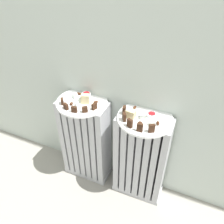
# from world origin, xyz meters

# --- Properties ---
(ground_plane) EXTENTS (6.00, 6.00, 0.00)m
(ground_plane) POSITION_xyz_m (0.00, 0.00, 0.00)
(ground_plane) COLOR gray
(radiator_left) EXTENTS (0.29, 0.13, 0.56)m
(radiator_left) POSITION_xyz_m (-0.17, 0.28, 0.28)
(radiator_left) COLOR #B2B2B7
(radiator_left) RESTS_ON ground_plane
(radiator_right) EXTENTS (0.29, 0.13, 0.56)m
(radiator_right) POSITION_xyz_m (0.17, 0.28, 0.28)
(radiator_right) COLOR #B2B2B7
(radiator_right) RESTS_ON ground_plane
(plate_left) EXTENTS (0.27, 0.27, 0.01)m
(plate_left) POSITION_xyz_m (-0.17, 0.28, 0.57)
(plate_left) COLOR white
(plate_left) RESTS_ON radiator_left
(plate_right) EXTENTS (0.27, 0.27, 0.01)m
(plate_right) POSITION_xyz_m (0.17, 0.28, 0.57)
(plate_right) COLOR white
(plate_right) RESTS_ON radiator_right
(dark_cake_slice_left_0) EXTENTS (0.03, 0.03, 0.03)m
(dark_cake_slice_left_0) POSITION_xyz_m (-0.25, 0.22, 0.59)
(dark_cake_slice_left_0) COLOR #382114
(dark_cake_slice_left_0) RESTS_ON plate_left
(dark_cake_slice_left_1) EXTENTS (0.03, 0.02, 0.03)m
(dark_cake_slice_left_1) POSITION_xyz_m (-0.21, 0.19, 0.59)
(dark_cake_slice_left_1) COLOR #382114
(dark_cake_slice_left_1) RESTS_ON plate_left
(dark_cake_slice_left_2) EXTENTS (0.03, 0.02, 0.03)m
(dark_cake_slice_left_2) POSITION_xyz_m (-0.16, 0.18, 0.59)
(dark_cake_slice_left_2) COLOR #382114
(dark_cake_slice_left_2) RESTS_ON plate_left
(dark_cake_slice_left_3) EXTENTS (0.03, 0.03, 0.03)m
(dark_cake_slice_left_3) POSITION_xyz_m (-0.11, 0.20, 0.59)
(dark_cake_slice_left_3) COLOR #382114
(dark_cake_slice_left_3) RESTS_ON plate_left
(dark_cake_slice_left_4) EXTENTS (0.02, 0.03, 0.03)m
(dark_cake_slice_left_4) POSITION_xyz_m (-0.08, 0.24, 0.59)
(dark_cake_slice_left_4) COLOR #382114
(dark_cake_slice_left_4) RESTS_ON plate_left
(marble_cake_slice_left_0) EXTENTS (0.05, 0.04, 0.05)m
(marble_cake_slice_left_0) POSITION_xyz_m (-0.15, 0.27, 0.60)
(marble_cake_slice_left_0) COLOR beige
(marble_cake_slice_left_0) RESTS_ON plate_left
(turkish_delight_left_0) EXTENTS (0.03, 0.03, 0.02)m
(turkish_delight_left_0) POSITION_xyz_m (-0.18, 0.27, 0.58)
(turkish_delight_left_0) COLOR white
(turkish_delight_left_0) RESTS_ON plate_left
(turkish_delight_left_1) EXTENTS (0.03, 0.03, 0.02)m
(turkish_delight_left_1) POSITION_xyz_m (-0.18, 0.24, 0.58)
(turkish_delight_left_1) COLOR white
(turkish_delight_left_1) RESTS_ON plate_left
(turkish_delight_left_2) EXTENTS (0.03, 0.03, 0.02)m
(turkish_delight_left_2) POSITION_xyz_m (-0.22, 0.29, 0.59)
(turkish_delight_left_2) COLOR white
(turkish_delight_left_2) RESTS_ON plate_left
(medjool_date_left_0) EXTENTS (0.02, 0.02, 0.02)m
(medjool_date_left_0) POSITION_xyz_m (-0.21, 0.23, 0.58)
(medjool_date_left_0) COLOR #3D1E0F
(medjool_date_left_0) RESTS_ON plate_left
(medjool_date_left_1) EXTENTS (0.03, 0.03, 0.01)m
(medjool_date_left_1) POSITION_xyz_m (-0.10, 0.29, 0.58)
(medjool_date_left_1) COLOR #3D1E0F
(medjool_date_left_1) RESTS_ON plate_left
(medjool_date_left_2) EXTENTS (0.03, 0.02, 0.01)m
(medjool_date_left_2) POSITION_xyz_m (-0.22, 0.33, 0.58)
(medjool_date_left_2) COLOR #3D1E0F
(medjool_date_left_2) RESTS_ON plate_left
(jam_bowl_left) EXTENTS (0.04, 0.04, 0.03)m
(jam_bowl_left) POSITION_xyz_m (-0.17, 0.32, 0.59)
(jam_bowl_left) COLOR white
(jam_bowl_left) RESTS_ON plate_left
(dark_cake_slice_right_0) EXTENTS (0.02, 0.03, 0.04)m
(dark_cake_slice_right_0) POSITION_xyz_m (0.07, 0.27, 0.59)
(dark_cake_slice_right_0) COLOR #382114
(dark_cake_slice_right_0) RESTS_ON plate_right
(dark_cake_slice_right_1) EXTENTS (0.03, 0.03, 0.04)m
(dark_cake_slice_right_1) POSITION_xyz_m (0.09, 0.22, 0.59)
(dark_cake_slice_right_1) COLOR #382114
(dark_cake_slice_right_1) RESTS_ON plate_right
(dark_cake_slice_right_2) EXTENTS (0.03, 0.02, 0.04)m
(dark_cake_slice_right_2) POSITION_xyz_m (0.13, 0.19, 0.59)
(dark_cake_slice_right_2) COLOR #382114
(dark_cake_slice_right_2) RESTS_ON plate_right
(dark_cake_slice_right_3) EXTENTS (0.03, 0.01, 0.04)m
(dark_cake_slice_right_3) POSITION_xyz_m (0.18, 0.18, 0.59)
(dark_cake_slice_right_3) COLOR #382114
(dark_cake_slice_right_3) RESTS_ON plate_right
(dark_cake_slice_right_4) EXTENTS (0.03, 0.02, 0.04)m
(dark_cake_slice_right_4) POSITION_xyz_m (0.23, 0.19, 0.59)
(dark_cake_slice_right_4) COLOR #382114
(dark_cake_slice_right_4) RESTS_ON plate_right
(marble_cake_slice_right_0) EXTENTS (0.05, 0.04, 0.04)m
(marble_cake_slice_right_0) POSITION_xyz_m (0.11, 0.25, 0.59)
(marble_cake_slice_right_0) COLOR beige
(marble_cake_slice_right_0) RESTS_ON plate_right
(turkish_delight_right_0) EXTENTS (0.03, 0.03, 0.03)m
(turkish_delight_right_0) POSITION_xyz_m (0.17, 0.27, 0.59)
(turkish_delight_right_0) COLOR white
(turkish_delight_right_0) RESTS_ON plate_right
(turkish_delight_right_1) EXTENTS (0.03, 0.03, 0.02)m
(turkish_delight_right_1) POSITION_xyz_m (0.22, 0.24, 0.58)
(turkish_delight_right_1) COLOR white
(turkish_delight_right_1) RESTS_ON plate_right
(medjool_date_right_0) EXTENTS (0.02, 0.03, 0.01)m
(medjool_date_right_0) POSITION_xyz_m (0.10, 0.33, 0.58)
(medjool_date_right_0) COLOR #3D1E0F
(medjool_date_right_0) RESTS_ON plate_right
(medjool_date_right_1) EXTENTS (0.02, 0.03, 0.02)m
(medjool_date_right_1) POSITION_xyz_m (0.24, 0.25, 0.58)
(medjool_date_right_1) COLOR #3D1E0F
(medjool_date_right_1) RESTS_ON plate_right
(medjool_date_right_2) EXTENTS (0.02, 0.02, 0.02)m
(medjool_date_right_2) POSITION_xyz_m (0.17, 0.22, 0.58)
(medjool_date_right_2) COLOR #3D1E0F
(medjool_date_right_2) RESTS_ON plate_right
(jam_bowl_right) EXTENTS (0.04, 0.04, 0.02)m
(jam_bowl_right) POSITION_xyz_m (0.20, 0.30, 0.58)
(jam_bowl_right) COLOR white
(jam_bowl_right) RESTS_ON plate_right
(fork) EXTENTS (0.05, 0.11, 0.00)m
(fork) POSITION_xyz_m (0.14, 0.28, 0.57)
(fork) COLOR silver
(fork) RESTS_ON plate_right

